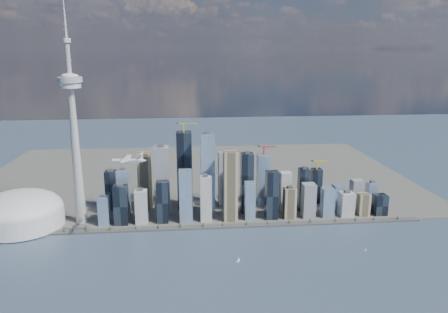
{
  "coord_description": "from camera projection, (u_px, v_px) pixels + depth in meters",
  "views": [
    {
      "loc": [
        -41.88,
        -740.11,
        424.57
      ],
      "look_at": [
        53.52,
        260.0,
        175.84
      ],
      "focal_mm": 35.0,
      "sensor_mm": 36.0,
      "label": 1
    }
  ],
  "objects": [
    {
      "name": "skyscraper_cluster",
      "position": [
        224.0,
        188.0,
        1134.66
      ],
      "size": [
        736.0,
        142.0,
        234.6
      ],
      "color": "black",
      "rests_on": "land"
    },
    {
      "name": "sailboat_west",
      "position": [
        238.0,
        260.0,
        893.71
      ],
      "size": [
        7.74,
        4.14,
        10.84
      ],
      "rotation": [
        0.0,
        0.0,
        0.33
      ],
      "color": "white",
      "rests_on": "ground"
    },
    {
      "name": "seawall",
      "position": [
        203.0,
        227.0,
        1062.16
      ],
      "size": [
        1100.0,
        22.0,
        4.0
      ],
      "primitive_type": "cube",
      "color": "#383838",
      "rests_on": "ground"
    },
    {
      "name": "needle_tower",
      "position": [
        74.0,
        130.0,
        1036.29
      ],
      "size": [
        56.0,
        56.0,
        550.5
      ],
      "color": "#9E9E99",
      "rests_on": "land"
    },
    {
      "name": "sailboat_east",
      "position": [
        365.0,
        249.0,
        942.91
      ],
      "size": [
        6.42,
        3.72,
        9.09
      ],
      "rotation": [
        0.0,
        0.0,
        -0.38
      ],
      "color": "white",
      "rests_on": "ground"
    },
    {
      "name": "dome_stadium",
      "position": [
        21.0,
        212.0,
        1060.93
      ],
      "size": [
        200.0,
        200.0,
        86.0
      ],
      "color": "silver",
      "rests_on": "land"
    },
    {
      "name": "land",
      "position": [
        196.0,
        175.0,
        1497.12
      ],
      "size": [
        1400.0,
        900.0,
        3.0
      ],
      "primitive_type": "cube",
      "color": "#4C4C47",
      "rests_on": "ground"
    },
    {
      "name": "shoreline_trees",
      "position": [
        203.0,
        225.0,
        1060.54
      ],
      "size": [
        960.53,
        7.2,
        8.8
      ],
      "color": "#3F2D1E",
      "rests_on": "seawall"
    },
    {
      "name": "ground",
      "position": [
        209.0,
        281.0,
        821.07
      ],
      "size": [
        4000.0,
        4000.0,
        0.0
      ],
      "primitive_type": "plane",
      "color": "#314157",
      "rests_on": "ground"
    },
    {
      "name": "airplane",
      "position": [
        128.0,
        160.0,
        925.31
      ],
      "size": [
        77.82,
        68.96,
        18.96
      ],
      "rotation": [
        0.0,
        0.0,
        -0.11
      ],
      "color": "white",
      "rests_on": "ground"
    }
  ]
}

